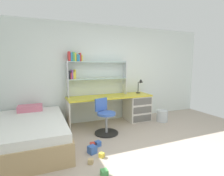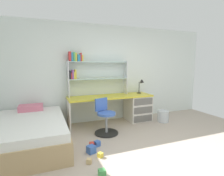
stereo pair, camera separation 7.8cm
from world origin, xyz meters
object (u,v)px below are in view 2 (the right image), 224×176
Objects in this scene: waste_bin at (163,116)px; toy_block_blue_5 at (91,149)px; swivel_chair at (106,120)px; toy_block_natural_3 at (89,161)px; toy_block_blue_1 at (97,144)px; desk_lamp at (142,84)px; toy_block_green_2 at (102,173)px; desk at (131,106)px; bed_platform at (30,133)px; toy_block_red_4 at (92,145)px; bookshelf_hutch at (89,69)px; toy_block_yellow_0 at (100,155)px.

waste_bin reaches higher than toy_block_blue_5.
toy_block_natural_3 is (-0.64, -1.05, -0.26)m from swivel_chair.
desk_lamp is at bearing 35.70° from toy_block_blue_1.
toy_block_blue_1 is at bearing 61.25° from toy_block_natural_3.
waste_bin is 2.63m from toy_block_natural_3.
desk_lamp is 3.93× the size of toy_block_blue_1.
toy_block_green_2 is at bearing -111.19° from swivel_chair.
toy_block_blue_1 is 1.06× the size of toy_block_green_2.
swivel_chair is at bearing 56.38° from toy_block_blue_1.
toy_block_green_2 is (-1.48, -2.00, -0.36)m from desk.
bed_platform is 1.18m from toy_block_red_4.
toy_block_red_4 is at bearing -161.43° from waste_bin.
bed_platform is 21.10× the size of toy_block_green_2.
bookshelf_hutch is 17.66× the size of toy_block_red_4.
toy_block_blue_5 is at bearing 87.89° from toy_block_green_2.
desk_lamp is 2.91m from toy_block_green_2.
toy_block_natural_3 is (-0.22, -0.11, -0.00)m from toy_block_yellow_0.
toy_block_natural_3 is at bearing -152.52° from toy_block_yellow_0.
toy_block_blue_1 is at bearing 1.61° from toy_block_red_4.
bookshelf_hutch is (-1.08, 0.19, 0.99)m from desk.
waste_bin is at bearing 4.35° from bed_platform.
toy_block_blue_1 is (1.16, -0.47, -0.21)m from bed_platform.
bookshelf_hutch is at bearing 174.64° from desk_lamp.
swivel_chair is at bearing 54.89° from toy_block_blue_5.
swivel_chair is 8.78× the size of toy_block_red_4.
swivel_chair is 10.19× the size of toy_block_yellow_0.
desk is at bearing 46.24° from toy_block_natural_3.
bookshelf_hutch is 2.61m from toy_block_green_2.
toy_block_red_4 is (0.18, 0.51, 0.01)m from toy_block_natural_3.
desk is 1.82m from toy_block_red_4.
bed_platform is 1.22m from toy_block_blue_5.
desk is 2.52m from toy_block_green_2.
toy_block_natural_3 is at bearing -121.28° from swivel_chair.
toy_block_red_4 is at bearing 70.73° from toy_block_natural_3.
toy_block_yellow_0 is 0.22m from toy_block_blue_5.
waste_bin is 3.26× the size of toy_block_green_2.
desk_lamp is 2.22m from toy_block_blue_1.
waste_bin is 2.16m from toy_block_blue_1.
toy_block_blue_1 is 1.30× the size of toy_block_natural_3.
waste_bin is (3.20, 0.24, -0.10)m from bed_platform.
bed_platform is 1.34m from toy_block_natural_3.
toy_block_yellow_0 is 0.82× the size of toy_block_green_2.
toy_block_green_2 is at bearing -54.45° from bed_platform.
toy_block_green_2 is 1.05× the size of toy_block_red_4.
desk_lamp is 2.46m from toy_block_blue_5.
desk_lamp is 1.27× the size of waste_bin.
waste_bin reaches higher than toy_block_yellow_0.
desk is 1.48m from bookshelf_hutch.
toy_block_natural_3 is (-0.28, -0.52, -0.01)m from toy_block_blue_1.
waste_bin is 2.75m from toy_block_green_2.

